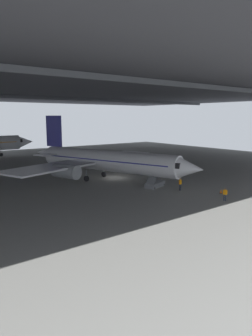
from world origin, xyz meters
TOP-DOWN VIEW (x-y plane):
  - ground_plane at (0.00, 0.00)m, footprint 110.00×110.00m
  - hangar_structure at (-0.10, 13.78)m, footprint 121.00×99.00m
  - airplane_main at (-2.73, -0.89)m, footprint 31.20×31.45m
  - boarding_stairs at (0.68, -9.26)m, footprint 4.20×2.62m
  - crew_worker_near_nose at (2.06, -20.12)m, footprint 0.32×0.53m
  - crew_worker_by_stairs at (1.78, -13.11)m, footprint 0.55×0.24m
  - traffic_cone_orange at (4.96, -17.51)m, footprint 0.36×0.36m

SIDE VIEW (x-z plane):
  - ground_plane at x=0.00m, z-range 0.00..0.00m
  - traffic_cone_orange at x=4.96m, z-range -0.01..0.59m
  - boarding_stairs at x=0.68m, z-range -1.50..2.92m
  - crew_worker_near_nose at x=2.06m, z-range 0.11..1.72m
  - crew_worker_by_stairs at x=1.78m, z-range 0.13..1.90m
  - airplane_main at x=-2.73m, z-range -1.92..8.39m
  - hangar_structure at x=-0.10m, z-range 7.43..23.59m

